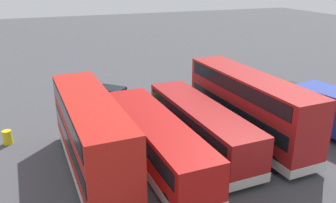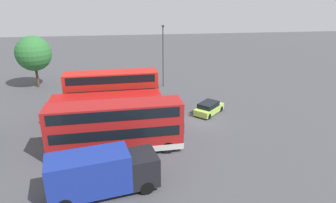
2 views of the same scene
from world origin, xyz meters
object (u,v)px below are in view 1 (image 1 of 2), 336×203
(bus_single_deck_third, at_px, (156,140))
(waste_bin_yellow, at_px, (7,137))
(bus_double_decker_near_end, at_px, (248,105))
(bus_single_deck_second, at_px, (200,125))
(bus_double_decker_fourth, at_px, (91,134))
(car_hatchback_silver, at_px, (109,95))
(box_truck_blue, at_px, (323,109))

(bus_single_deck_third, height_order, waste_bin_yellow, bus_single_deck_third)
(bus_double_decker_near_end, xyz_separation_m, bus_single_deck_second, (3.60, 0.12, -0.83))
(bus_double_decker_fourth, relative_size, car_hatchback_silver, 2.67)
(waste_bin_yellow, bearing_deg, bus_double_decker_fourth, 129.60)
(bus_double_decker_fourth, relative_size, waste_bin_yellow, 11.66)
(bus_single_deck_second, xyz_separation_m, bus_double_decker_fourth, (7.03, 0.65, 0.83))
(bus_single_deck_second, bearing_deg, bus_double_decker_fourth, 5.26)
(bus_double_decker_near_end, xyz_separation_m, box_truck_blue, (-5.79, 0.85, -0.74))
(box_truck_blue, bearing_deg, bus_double_decker_near_end, -8.36)
(bus_single_deck_third, relative_size, box_truck_blue, 1.51)
(bus_double_decker_fourth, distance_m, car_hatchback_silver, 11.77)
(box_truck_blue, bearing_deg, bus_double_decker_fourth, -0.28)
(bus_single_deck_second, height_order, bus_single_deck_third, same)
(bus_single_deck_second, bearing_deg, bus_double_decker_near_end, -178.06)
(car_hatchback_silver, height_order, waste_bin_yellow, car_hatchback_silver)
(box_truck_blue, bearing_deg, car_hatchback_silver, -40.58)
(bus_single_deck_third, bearing_deg, bus_double_decker_fourth, -6.08)
(bus_single_deck_third, distance_m, waste_bin_yellow, 10.52)
(bus_double_decker_near_end, distance_m, car_hatchback_silver, 12.84)
(bus_double_decker_near_end, distance_m, waste_bin_yellow, 16.34)
(bus_double_decker_near_end, distance_m, box_truck_blue, 5.90)
(bus_single_deck_second, distance_m, bus_double_decker_fourth, 7.11)
(car_hatchback_silver, bearing_deg, bus_single_deck_second, 109.58)
(bus_double_decker_near_end, xyz_separation_m, bus_single_deck_third, (6.98, 1.16, -0.83))
(bus_single_deck_second, height_order, car_hatchback_silver, bus_single_deck_second)
(bus_double_decker_fourth, bearing_deg, bus_double_decker_near_end, -175.86)
(bus_single_deck_third, xyz_separation_m, waste_bin_yellow, (8.44, -6.18, -1.15))
(waste_bin_yellow, bearing_deg, bus_double_decker_near_end, 161.98)
(car_hatchback_silver, relative_size, waste_bin_yellow, 4.37)
(bus_single_deck_second, height_order, bus_double_decker_fourth, bus_double_decker_fourth)
(bus_double_decker_fourth, bearing_deg, waste_bin_yellow, -50.40)
(bus_single_deck_second, bearing_deg, car_hatchback_silver, -70.42)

